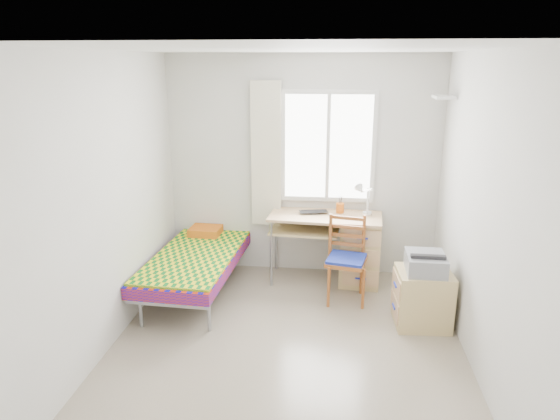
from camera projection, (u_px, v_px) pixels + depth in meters
The scene contains 17 objects.
floor at pixel (287, 343), 4.62m from camera, with size 3.50×3.50×0.00m, color #BCAD93.
ceiling at pixel (289, 49), 3.87m from camera, with size 3.50×3.50×0.00m, color white.
wall_back at pixel (302, 167), 5.91m from camera, with size 3.20×3.20×0.00m, color silver.
wall_left at pixel (108, 203), 4.42m from camera, with size 3.50×3.50×0.00m, color silver.
wall_right at pixel (482, 215), 4.08m from camera, with size 3.50×3.50×0.00m, color silver.
window at pixel (328, 147), 5.79m from camera, with size 1.10×0.04×1.30m.
curtain at pixel (266, 155), 5.85m from camera, with size 0.35×0.05×1.70m, color white.
floating_shelf at pixel (444, 97), 5.18m from camera, with size 0.20×0.32×0.03m, color white.
bed at pixel (198, 257), 5.61m from camera, with size 0.96×1.89×0.80m.
desk at pixel (354, 246), 5.82m from camera, with size 1.32×0.68×0.80m.
chair at pixel (347, 254), 5.36m from camera, with size 0.47×0.47×0.93m.
cabinet at pixel (422, 298), 4.88m from camera, with size 0.55×0.49×0.56m.
printer at pixel (426, 262), 4.78m from camera, with size 0.37×0.43×0.18m.
laptop at pixel (314, 213), 5.78m from camera, with size 0.33×0.21×0.03m, color black.
pen_cup at pixel (340, 208), 5.83m from camera, with size 0.09×0.09×0.11m, color orange.
task_lamp at pixel (363, 196), 5.60m from camera, with size 0.23×0.32×0.41m.
book at pixel (307, 233), 5.81m from camera, with size 0.17×0.24×0.02m, color gray.
Camera 1 is at (0.39, -4.05, 2.51)m, focal length 32.00 mm.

